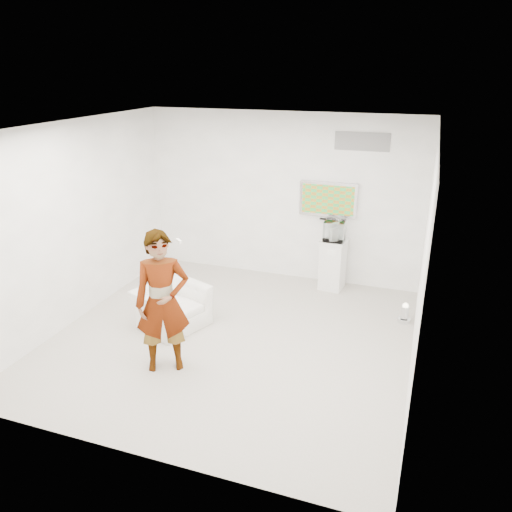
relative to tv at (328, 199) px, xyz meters
The scene contains 10 objects.
room 2.59m from the tv, 109.13° to the right, with size 5.01×5.01×3.00m.
tv is the anchor object (origin of this frame).
logo_decal 1.12m from the tv, ahead, with size 0.90×0.02×0.30m, color slate.
person 3.74m from the tv, 112.08° to the right, with size 0.68×0.45×1.87m, color silver.
armchair 3.27m from the tv, 127.39° to the right, with size 0.96×0.83×0.62m, color silver.
pedestal 1.14m from the tv, 52.87° to the right, with size 0.44×0.44×0.90m, color white.
floor_uplight 2.34m from the tv, 37.32° to the right, with size 0.19×0.19×0.30m, color silver.
vitrine 0.57m from the tv, 52.87° to the right, with size 0.35×0.35×0.35m, color white.
console 0.62m from the tv, 52.87° to the right, with size 0.05×0.17×0.23m, color white.
wii_remote 3.40m from the tv, 111.41° to the right, with size 0.03×0.13×0.03m, color white.
Camera 1 is at (2.42, -5.90, 3.72)m, focal length 35.00 mm.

